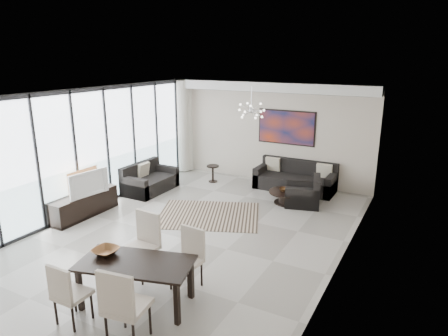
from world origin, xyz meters
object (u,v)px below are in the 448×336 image
Objects in this scene: coffee_table at (286,196)px; dining_table at (136,267)px; tv_console at (84,205)px; television at (86,183)px; sofa_main at (295,180)px.

coffee_table is 5.16m from dining_table.
television is (0.16, 0.00, 0.56)m from tv_console.
television is 3.83m from dining_table.
tv_console is at bearing -131.90° from sofa_main.
coffee_table is at bearing 37.95° from tv_console.
dining_table is at bearing -114.42° from television.
television is (-3.57, -4.15, 0.56)m from sofa_main.
sofa_main is at bearing 48.10° from tv_console.
sofa_main is 1.19× the size of dining_table.
dining_table is at bearing -93.38° from sofa_main.
television reaches higher than tv_console.
tv_console is at bearing 99.62° from television.
sofa_main is 5.58m from tv_console.
sofa_main is 2.19× the size of television.
sofa_main reaches higher than dining_table.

